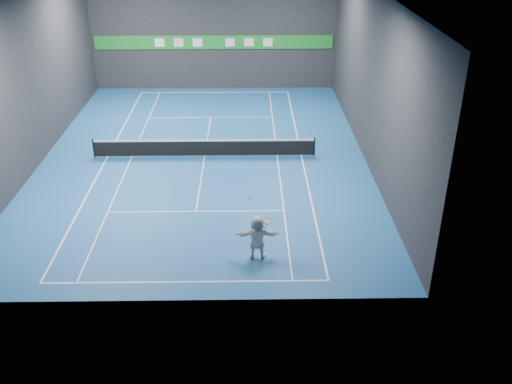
{
  "coord_description": "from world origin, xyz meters",
  "views": [
    {
      "loc": [
        2.42,
        -29.63,
        13.02
      ],
      "look_at": [
        2.79,
        -7.37,
        1.5
      ],
      "focal_mm": 40.0,
      "sensor_mm": 36.0,
      "label": 1
    }
  ],
  "objects_px": {
    "player": "(257,237)",
    "tennis_net": "(204,147)",
    "tennis_racket": "(267,222)",
    "tennis_ball": "(249,198)"
  },
  "relations": [
    {
      "from": "tennis_ball",
      "to": "tennis_racket",
      "type": "bearing_deg",
      "value": 4.32
    },
    {
      "from": "player",
      "to": "tennis_ball",
      "type": "height_order",
      "value": "tennis_ball"
    },
    {
      "from": "player",
      "to": "tennis_racket",
      "type": "relative_size",
      "value": 4.13
    },
    {
      "from": "player",
      "to": "tennis_net",
      "type": "bearing_deg",
      "value": -74.53
    },
    {
      "from": "player",
      "to": "tennis_racket",
      "type": "height_order",
      "value": "player"
    },
    {
      "from": "tennis_ball",
      "to": "tennis_net",
      "type": "xyz_separation_m",
      "value": [
        -2.49,
        10.25,
        -2.2
      ]
    },
    {
      "from": "tennis_racket",
      "to": "tennis_net",
      "type": "bearing_deg",
      "value": 107.27
    },
    {
      "from": "tennis_racket",
      "to": "player",
      "type": "bearing_deg",
      "value": -172.88
    },
    {
      "from": "player",
      "to": "tennis_net",
      "type": "height_order",
      "value": "player"
    },
    {
      "from": "tennis_net",
      "to": "tennis_racket",
      "type": "relative_size",
      "value": 27.15
    }
  ]
}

